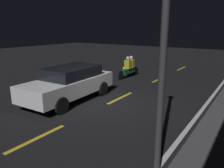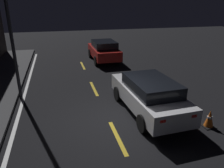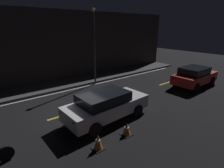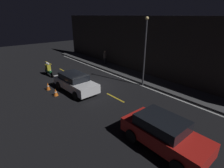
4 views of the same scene
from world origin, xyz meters
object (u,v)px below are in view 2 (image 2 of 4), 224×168
taxi_red (104,50)px  traffic_cone_mid (185,102)px  traffic_cone_near (210,119)px  street_lamp (10,27)px  sedan_white (149,94)px

taxi_red → traffic_cone_mid: size_ratio=7.02×
traffic_cone_mid → taxi_red: bearing=10.4°
traffic_cone_near → street_lamp: 8.62m
traffic_cone_near → traffic_cone_mid: (1.50, 0.03, -0.04)m
traffic_cone_near → sedan_white: bearing=45.8°
traffic_cone_near → traffic_cone_mid: traffic_cone_near is taller
sedan_white → street_lamp: (2.70, 5.19, 2.45)m
sedan_white → taxi_red: bearing=-2.9°
traffic_cone_near → street_lamp: (4.32, 6.86, 2.92)m
traffic_cone_mid → street_lamp: 7.97m
traffic_cone_mid → street_lamp: street_lamp is taller
street_lamp → sedan_white: bearing=-117.5°
taxi_red → traffic_cone_near: bearing=-171.5°
taxi_red → traffic_cone_mid: taxi_red is taller
traffic_cone_mid → street_lamp: bearing=67.5°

